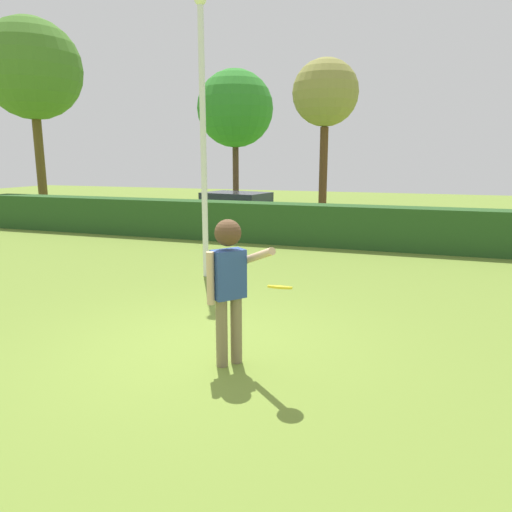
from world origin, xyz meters
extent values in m
plane|color=olive|center=(0.00, 0.00, 0.00)|extent=(60.00, 60.00, 0.00)
cylinder|color=#7D6E4F|center=(0.55, -0.26, 0.42)|extent=(0.14, 0.14, 0.84)
cylinder|color=#7D6E4F|center=(0.42, -0.42, 0.42)|extent=(0.14, 0.14, 0.84)
cube|color=#29468A|center=(0.49, -0.34, 1.13)|extent=(0.41, 0.43, 0.58)
cylinder|color=tan|center=(0.85, -0.33, 1.37)|extent=(0.53, 0.46, 0.30)
cylinder|color=tan|center=(0.34, -0.52, 1.11)|extent=(0.09, 0.09, 0.62)
sphere|color=tan|center=(0.49, -0.34, 1.59)|extent=(0.22, 0.22, 0.22)
sphere|color=#4D3521|center=(0.49, -0.34, 1.62)|extent=(0.31, 0.31, 0.31)
cylinder|color=yellow|center=(1.23, -0.75, 1.14)|extent=(0.26, 0.26, 0.08)
cylinder|color=silver|center=(-1.64, 3.58, 2.66)|extent=(0.12, 0.12, 5.33)
cube|color=#264E1F|center=(0.00, 7.99, 0.58)|extent=(23.99, 0.90, 1.16)
cube|color=#1E6633|center=(-3.67, 10.59, 0.57)|extent=(4.44, 2.46, 0.55)
cube|color=#2D333D|center=(-3.67, 10.59, 1.05)|extent=(2.45, 1.95, 0.40)
cylinder|color=black|center=(-2.07, 11.15, 0.30)|extent=(0.61, 0.21, 0.60)
cylinder|color=black|center=(-2.39, 9.48, 0.30)|extent=(0.61, 0.21, 0.60)
cylinder|color=black|center=(-4.96, 11.70, 0.30)|extent=(0.61, 0.21, 0.60)
cylinder|color=black|center=(-5.28, 10.03, 0.30)|extent=(0.61, 0.21, 0.60)
cylinder|color=#503729|center=(-5.79, 15.97, 1.82)|extent=(0.29, 0.29, 3.64)
sphere|color=#31882B|center=(-5.79, 15.97, 4.70)|extent=(3.52, 3.52, 3.52)
cylinder|color=brown|center=(-1.04, 13.13, 1.81)|extent=(0.31, 0.31, 3.62)
sphere|color=olive|center=(-1.04, 13.13, 4.86)|extent=(2.49, 2.49, 2.49)
cylinder|color=brown|center=(-13.79, 12.15, 2.48)|extent=(0.39, 0.39, 4.97)
sphere|color=#467B28|center=(-13.79, 12.15, 6.25)|extent=(4.29, 4.29, 4.29)
camera|label=1|loc=(2.55, -5.35, 2.47)|focal=33.29mm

